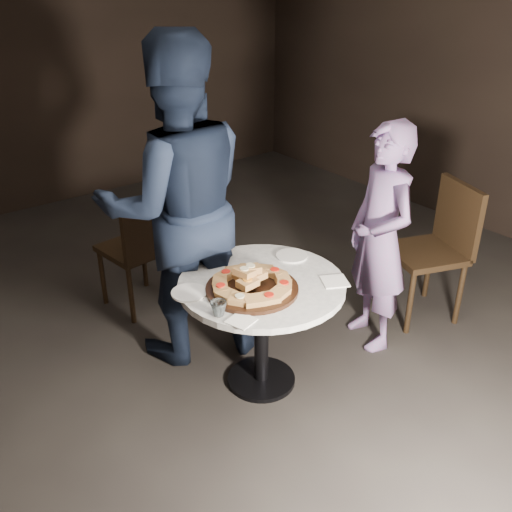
{
  "coord_description": "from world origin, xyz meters",
  "views": [
    {
      "loc": [
        -1.57,
        -2.04,
        2.17
      ],
      "look_at": [
        0.05,
        0.07,
        0.8
      ],
      "focal_mm": 40.0,
      "sensor_mm": 36.0,
      "label": 1
    }
  ],
  "objects_px": {
    "table": "(262,301)",
    "chair_far": "(142,243)",
    "serving_board": "(252,289)",
    "focaccia_pile": "(251,281)",
    "diner_navy": "(178,207)",
    "chair_right": "(439,242)",
    "water_glass": "(219,308)",
    "diner_teal": "(380,239)"
  },
  "relations": [
    {
      "from": "focaccia_pile",
      "to": "water_glass",
      "type": "distance_m",
      "value": 0.28
    },
    {
      "from": "table",
      "to": "diner_navy",
      "type": "distance_m",
      "value": 0.72
    },
    {
      "from": "water_glass",
      "to": "diner_teal",
      "type": "height_order",
      "value": "diner_teal"
    },
    {
      "from": "chair_far",
      "to": "chair_right",
      "type": "relative_size",
      "value": 0.94
    },
    {
      "from": "table",
      "to": "diner_teal",
      "type": "xyz_separation_m",
      "value": [
        0.83,
        -0.09,
        0.16
      ]
    },
    {
      "from": "table",
      "to": "chair_right",
      "type": "distance_m",
      "value": 1.4
    },
    {
      "from": "table",
      "to": "diner_navy",
      "type": "relative_size",
      "value": 0.61
    },
    {
      "from": "serving_board",
      "to": "diner_teal",
      "type": "bearing_deg",
      "value": -2.7
    },
    {
      "from": "focaccia_pile",
      "to": "diner_teal",
      "type": "bearing_deg",
      "value": -3.03
    },
    {
      "from": "water_glass",
      "to": "chair_right",
      "type": "height_order",
      "value": "chair_right"
    },
    {
      "from": "water_glass",
      "to": "diner_navy",
      "type": "bearing_deg",
      "value": 73.23
    },
    {
      "from": "table",
      "to": "chair_far",
      "type": "height_order",
      "value": "chair_far"
    },
    {
      "from": "serving_board",
      "to": "diner_teal",
      "type": "relative_size",
      "value": 0.34
    },
    {
      "from": "water_glass",
      "to": "diner_teal",
      "type": "relative_size",
      "value": 0.06
    },
    {
      "from": "table",
      "to": "focaccia_pile",
      "type": "bearing_deg",
      "value": -158.91
    },
    {
      "from": "serving_board",
      "to": "water_glass",
      "type": "relative_size",
      "value": 5.96
    },
    {
      "from": "chair_right",
      "to": "diner_navy",
      "type": "height_order",
      "value": "diner_navy"
    },
    {
      "from": "water_glass",
      "to": "chair_far",
      "type": "bearing_deg",
      "value": 79.82
    },
    {
      "from": "serving_board",
      "to": "chair_far",
      "type": "xyz_separation_m",
      "value": [
        -0.04,
        1.16,
        -0.18
      ]
    },
    {
      "from": "chair_far",
      "to": "diner_navy",
      "type": "relative_size",
      "value": 0.46
    },
    {
      "from": "water_glass",
      "to": "diner_navy",
      "type": "distance_m",
      "value": 0.77
    },
    {
      "from": "water_glass",
      "to": "diner_teal",
      "type": "distance_m",
      "value": 1.19
    },
    {
      "from": "water_glass",
      "to": "table",
      "type": "bearing_deg",
      "value": 19.63
    },
    {
      "from": "focaccia_pile",
      "to": "chair_right",
      "type": "height_order",
      "value": "chair_right"
    },
    {
      "from": "serving_board",
      "to": "table",
      "type": "bearing_deg",
      "value": 24.21
    },
    {
      "from": "focaccia_pile",
      "to": "diner_navy",
      "type": "height_order",
      "value": "diner_navy"
    },
    {
      "from": "diner_navy",
      "to": "chair_far",
      "type": "bearing_deg",
      "value": -72.06
    },
    {
      "from": "water_glass",
      "to": "diner_navy",
      "type": "height_order",
      "value": "diner_navy"
    },
    {
      "from": "chair_far",
      "to": "diner_teal",
      "type": "bearing_deg",
      "value": 121.5
    },
    {
      "from": "water_glass",
      "to": "diner_navy",
      "type": "relative_size",
      "value": 0.04
    },
    {
      "from": "water_glass",
      "to": "chair_right",
      "type": "distance_m",
      "value": 1.76
    },
    {
      "from": "table",
      "to": "serving_board",
      "type": "distance_m",
      "value": 0.17
    },
    {
      "from": "chair_right",
      "to": "diner_teal",
      "type": "distance_m",
      "value": 0.59
    },
    {
      "from": "chair_right",
      "to": "diner_teal",
      "type": "bearing_deg",
      "value": -73.09
    },
    {
      "from": "serving_board",
      "to": "focaccia_pile",
      "type": "relative_size",
      "value": 1.11
    },
    {
      "from": "focaccia_pile",
      "to": "chair_right",
      "type": "distance_m",
      "value": 1.5
    },
    {
      "from": "chair_right",
      "to": "diner_navy",
      "type": "distance_m",
      "value": 1.74
    },
    {
      "from": "focaccia_pile",
      "to": "diner_teal",
      "type": "distance_m",
      "value": 0.93
    },
    {
      "from": "table",
      "to": "water_glass",
      "type": "relative_size",
      "value": 14.35
    },
    {
      "from": "serving_board",
      "to": "focaccia_pile",
      "type": "height_order",
      "value": "focaccia_pile"
    },
    {
      "from": "focaccia_pile",
      "to": "diner_teal",
      "type": "xyz_separation_m",
      "value": [
        0.93,
        -0.05,
        -0.01
      ]
    },
    {
      "from": "diner_teal",
      "to": "diner_navy",
      "type": "bearing_deg",
      "value": -106.59
    }
  ]
}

